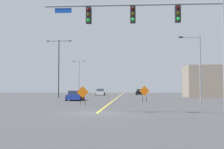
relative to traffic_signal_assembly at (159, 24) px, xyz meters
The scene contains 12 objects.
ground 6.91m from the traffic_signal_assembly, behind, with size 163.95×163.95×0.00m, color #444447.
road_centre_stripe 46.08m from the traffic_signal_assembly, 95.01° to the left, with size 0.16×91.09×0.01m.
traffic_signal_assembly is the anchor object (origin of this frame).
street_lamp_near_left 14.41m from the traffic_signal_assembly, 67.27° to the left, with size 2.32×0.24×7.31m.
street_lamp_far_right 50.49m from the traffic_signal_assembly, 105.90° to the left, with size 3.06×0.24×8.15m.
street_lamp_mid_left 33.21m from the traffic_signal_assembly, 115.04° to the left, with size 4.36×0.24×9.89m.
construction_sign_left_shoulder 11.85m from the traffic_signal_assembly, 125.54° to the left, with size 1.15×0.07×1.80m.
construction_sign_median_near 15.15m from the traffic_signal_assembly, 90.87° to the left, with size 1.16×0.05×1.87m.
car_black_far 51.63m from the traffic_signal_assembly, 89.38° to the left, with size 1.98×4.34×1.39m.
car_white_distant 46.98m from the traffic_signal_assembly, 100.49° to the left, with size 2.13×3.91×1.47m.
car_blue_approaching 21.36m from the traffic_signal_assembly, 115.58° to the left, with size 2.14×3.89×1.28m.
roadside_building_east 35.96m from the traffic_signal_assembly, 71.47° to the left, with size 6.48×6.15×5.61m.
Camera 1 is at (2.09, -17.97, 1.60)m, focal length 45.56 mm.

